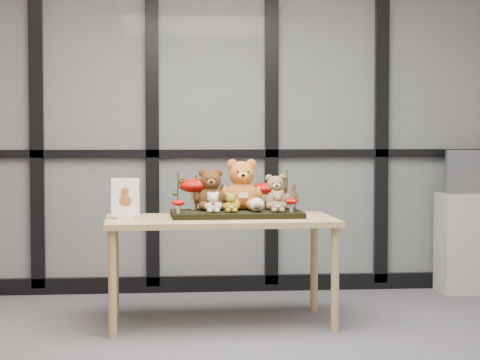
{
  "coord_description": "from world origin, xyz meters",
  "views": [
    {
      "loc": [
        -0.41,
        -4.07,
        1.19
      ],
      "look_at": [
        0.1,
        1.3,
        0.91
      ],
      "focal_mm": 65.0,
      "sensor_mm": 36.0,
      "label": 1
    }
  ],
  "objects": [
    {
      "name": "sprig_green_far_left",
      "position": [
        -0.28,
        1.5,
        0.83
      ],
      "size": [
        0.05,
        0.05,
        0.24
      ],
      "primitive_type": null,
      "color": "#18350C",
      "rests_on": "diorama_tray"
    },
    {
      "name": "cabinet",
      "position": [
        1.99,
        2.27,
        0.37
      ],
      "size": [
        0.56,
        0.33,
        0.75
      ],
      "primitive_type": "cube",
      "color": "#A8A096",
      "rests_on": "floor"
    },
    {
      "name": "monitor",
      "position": [
        1.99,
        2.29,
        0.91
      ],
      "size": [
        0.47,
        0.05,
        0.33
      ],
      "color": "#52545A",
      "rests_on": "cabinet"
    },
    {
      "name": "glass_partition",
      "position": [
        -0.0,
        2.47,
        1.42
      ],
      "size": [
        4.9,
        0.06,
        2.78
      ],
      "color": "#2D383F",
      "rests_on": "floor"
    },
    {
      "name": "bear_tan_back",
      "position": [
        0.35,
        1.5,
        0.83
      ],
      "size": [
        0.2,
        0.18,
        0.25
      ],
      "primitive_type": null,
      "rotation": [
        0.0,
        0.0,
        0.03
      ],
      "color": "olive",
      "rests_on": "diorama_tray"
    },
    {
      "name": "sprig_green_centre",
      "position": [
        0.01,
        1.56,
        0.79
      ],
      "size": [
        0.05,
        0.05,
        0.16
      ],
      "primitive_type": null,
      "color": "#18350C",
      "rests_on": "diorama_tray"
    },
    {
      "name": "plush_cream_hedgehog",
      "position": [
        0.21,
        1.32,
        0.76
      ],
      "size": [
        0.08,
        0.07,
        0.1
      ],
      "primitive_type": null,
      "rotation": [
        0.0,
        0.0,
        0.03
      ],
      "color": "white",
      "rests_on": "diorama_tray"
    },
    {
      "name": "bear_pooh_yellow",
      "position": [
        0.13,
        1.5,
        0.89
      ],
      "size": [
        0.28,
        0.26,
        0.36
      ],
      "primitive_type": null,
      "rotation": [
        0.0,
        0.0,
        0.03
      ],
      "color": "#CC6A25",
      "rests_on": "diorama_tray"
    },
    {
      "name": "diorama_tray",
      "position": [
        0.09,
        1.4,
        0.69
      ],
      "size": [
        0.83,
        0.43,
        0.04
      ],
      "primitive_type": "cube",
      "rotation": [
        0.0,
        0.0,
        0.03
      ],
      "color": "black",
      "rests_on": "display_table"
    },
    {
      "name": "sprig_dry_mid_right",
      "position": [
        0.46,
        1.39,
        0.79
      ],
      "size": [
        0.05,
        0.05,
        0.17
      ],
      "primitive_type": null,
      "color": "brown",
      "rests_on": "diorama_tray"
    },
    {
      "name": "display_table",
      "position": [
        -0.02,
        1.34,
        0.6
      ],
      "size": [
        1.45,
        0.75,
        0.67
      ],
      "rotation": [
        0.0,
        0.0,
        0.03
      ],
      "color": "tan",
      "rests_on": "floor"
    },
    {
      "name": "mushroom_back_left",
      "position": [
        -0.18,
        1.54,
        0.82
      ],
      "size": [
        0.2,
        0.2,
        0.22
      ],
      "primitive_type": null,
      "color": "#9E0805",
      "rests_on": "diorama_tray"
    },
    {
      "name": "bear_white_bow",
      "position": [
        -0.07,
        1.3,
        0.78
      ],
      "size": [
        0.11,
        0.1,
        0.14
      ],
      "primitive_type": null,
      "rotation": [
        0.0,
        0.0,
        0.03
      ],
      "color": "silver",
      "rests_on": "diorama_tray"
    },
    {
      "name": "mushroom_front_left",
      "position": [
        -0.29,
        1.27,
        0.75
      ],
      "size": [
        0.09,
        0.09,
        0.09
      ],
      "primitive_type": null,
      "color": "#9E0805",
      "rests_on": "diorama_tray"
    },
    {
      "name": "label_card",
      "position": [
        0.03,
        1.06,
        0.67
      ],
      "size": [
        0.08,
        0.03,
        0.0
      ],
      "primitive_type": "cube",
      "color": "white",
      "rests_on": "display_table"
    },
    {
      "name": "room_shell",
      "position": [
        0.0,
        0.0,
        1.68
      ],
      "size": [
        5.0,
        5.0,
        5.0
      ],
      "color": "beige",
      "rests_on": "floor"
    },
    {
      "name": "bear_brown_medium",
      "position": [
        -0.07,
        1.49,
        0.85
      ],
      "size": [
        0.23,
        0.21,
        0.29
      ],
      "primitive_type": null,
      "rotation": [
        0.0,
        0.0,
        0.03
      ],
      "color": "#482A13",
      "rests_on": "diorama_tray"
    },
    {
      "name": "sprig_green_mid_left",
      "position": [
        -0.16,
        1.55,
        0.82
      ],
      "size": [
        0.05,
        0.05,
        0.22
      ],
      "primitive_type": null,
      "color": "#18350C",
      "rests_on": "diorama_tray"
    },
    {
      "name": "mushroom_front_right",
      "position": [
        0.42,
        1.3,
        0.75
      ],
      "size": [
        0.09,
        0.09,
        0.1
      ],
      "primitive_type": null,
      "color": "#9E0805",
      "rests_on": "diorama_tray"
    },
    {
      "name": "bear_beige_small",
      "position": [
        0.33,
        1.3,
        0.78
      ],
      "size": [
        0.12,
        0.11,
        0.15
      ],
      "primitive_type": null,
      "rotation": [
        0.0,
        0.0,
        0.03
      ],
      "color": "#997853",
      "rests_on": "diorama_tray"
    },
    {
      "name": "sign_holder",
      "position": [
        -0.61,
        1.35,
        0.78
      ],
      "size": [
        0.17,
        0.06,
        0.25
      ],
      "rotation": [
        0.0,
        0.0,
        0.02
      ],
      "color": "silver",
      "rests_on": "display_table"
    },
    {
      "name": "mushroom_back_right",
      "position": [
        0.29,
        1.54,
        0.8
      ],
      "size": [
        0.17,
        0.17,
        0.19
      ],
      "primitive_type": null,
      "color": "#9E0805",
      "rests_on": "diorama_tray"
    },
    {
      "name": "bear_small_yellow",
      "position": [
        0.04,
        1.31,
        0.77
      ],
      "size": [
        0.11,
        0.1,
        0.14
      ],
      "primitive_type": null,
      "rotation": [
        0.0,
        0.0,
        0.03
      ],
      "color": "#A88816",
      "rests_on": "diorama_tray"
    },
    {
      "name": "sprig_dry_far_right",
      "position": [
        0.42,
        1.5,
        0.83
      ],
      "size": [
        0.05,
        0.05,
        0.25
      ],
      "primitive_type": null,
      "color": "brown",
      "rests_on": "diorama_tray"
    }
  ]
}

